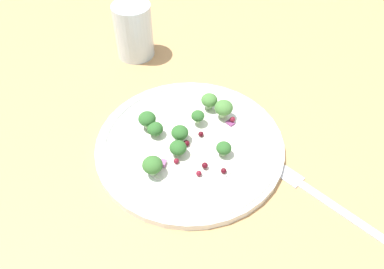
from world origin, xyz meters
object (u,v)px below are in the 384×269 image
plate (192,143)px  fork (328,201)px  broccoli_floret_1 (224,108)px  broccoli_floret_2 (147,119)px  broccoli_floret_0 (152,165)px  water_glass (134,31)px

plate → fork: bearing=-162.1°
broccoli_floret_1 → fork: 20.95cm
broccoli_floret_1 → broccoli_floret_2: size_ratio=1.08×
plate → broccoli_floret_0: size_ratio=9.85×
broccoli_floret_1 → fork: size_ratio=0.16×
plate → water_glass: bearing=-18.9°
broccoli_floret_1 → fork: (-20.70, 0.59, -3.15)cm
broccoli_floret_0 → broccoli_floret_2: broccoli_floret_2 is taller
broccoli_floret_0 → broccoli_floret_1: size_ratio=0.98×
broccoli_floret_1 → broccoli_floret_2: 12.28cm
broccoli_floret_2 → fork: (-27.15, -9.86, -3.08)cm
fork → plate: bearing=17.9°
broccoli_floret_0 → water_glass: bearing=-33.0°
broccoli_floret_0 → water_glass: water_glass is taller
plate → fork: size_ratio=1.55×
broccoli_floret_1 → water_glass: bearing=-3.5°
plate → broccoli_floret_2: size_ratio=10.38×
broccoli_floret_1 → fork: broccoli_floret_1 is taller
broccoli_floret_1 → water_glass: size_ratio=0.29×
broccoli_floret_2 → water_glass: bearing=-32.5°
water_glass → plate: bearing=161.1°
plate → broccoli_floret_0: (-0.80, 8.34, 2.27)cm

